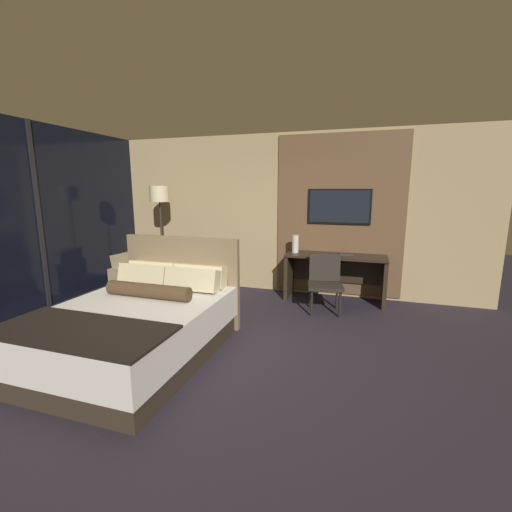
{
  "coord_description": "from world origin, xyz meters",
  "views": [
    {
      "loc": [
        1.57,
        -3.39,
        1.83
      ],
      "look_at": [
        0.18,
        0.95,
        0.95
      ],
      "focal_mm": 24.0,
      "sensor_mm": 36.0,
      "label": 1
    }
  ],
  "objects": [
    {
      "name": "armchair_by_window",
      "position": [
        -2.1,
        1.42,
        0.27
      ],
      "size": [
        0.77,
        0.78,
        0.78
      ],
      "rotation": [
        0.0,
        0.0,
        1.49
      ],
      "color": "#998460",
      "rests_on": "ground_plane"
    },
    {
      "name": "desk_chair",
      "position": [
        1.03,
        1.73,
        0.51
      ],
      "size": [
        0.59,
        0.59,
        0.87
      ],
      "rotation": [
        0.0,
        0.0,
        0.19
      ],
      "color": "#28231E",
      "rests_on": "ground_plane"
    },
    {
      "name": "book",
      "position": [
        1.29,
        2.29,
        0.8
      ],
      "size": [
        0.25,
        0.2,
        0.03
      ],
      "color": "#332D28",
      "rests_on": "desk"
    },
    {
      "name": "vase_tall",
      "position": [
        0.46,
        2.27,
        0.93
      ],
      "size": [
        0.11,
        0.11,
        0.3
      ],
      "color": "silver",
      "rests_on": "desk"
    },
    {
      "name": "floor_lamp",
      "position": [
        -1.97,
        1.98,
        1.61
      ],
      "size": [
        0.34,
        0.34,
        1.9
      ],
      "color": "#282623",
      "rests_on": "ground_plane"
    },
    {
      "name": "ground_plane",
      "position": [
        0.0,
        0.0,
        0.0
      ],
      "size": [
        16.0,
        16.0,
        0.0
      ],
      "primitive_type": "plane",
      "color": "#28232D"
    },
    {
      "name": "desk",
      "position": [
        1.13,
        2.29,
        0.52
      ],
      "size": [
        1.62,
        0.56,
        0.78
      ],
      "color": "#2D2319",
      "rests_on": "ground_plane"
    },
    {
      "name": "bed",
      "position": [
        -0.78,
        -0.36,
        0.36
      ],
      "size": [
        1.66,
        2.2,
        1.22
      ],
      "color": "#33281E",
      "rests_on": "ground_plane"
    },
    {
      "name": "tv",
      "position": [
        1.13,
        2.52,
        1.56
      ],
      "size": [
        1.03,
        0.04,
        0.58
      ],
      "color": "black"
    },
    {
      "name": "wall_left_window",
      "position": [
        -3.0,
        0.4,
        1.32
      ],
      "size": [
        0.06,
        6.0,
        2.8
      ],
      "color": "black",
      "rests_on": "ground_plane"
    },
    {
      "name": "wall_back_tv_panel",
      "position": [
        0.14,
        2.59,
        1.4
      ],
      "size": [
        7.2,
        0.09,
        2.8
      ],
      "color": "tan",
      "rests_on": "ground_plane"
    }
  ]
}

